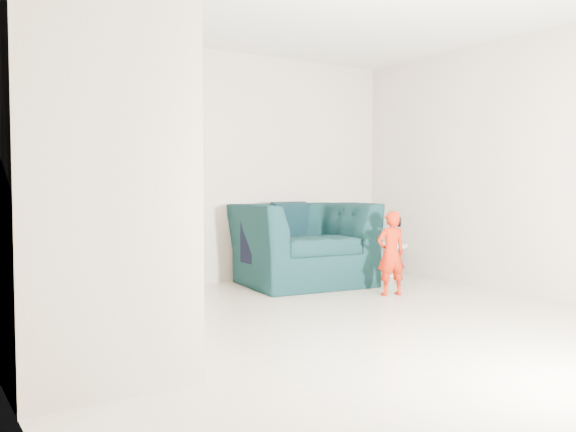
# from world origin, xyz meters

# --- Properties ---
(floor) EXTENTS (5.50, 5.50, 0.00)m
(floor) POSITION_xyz_m (0.00, 0.00, 0.00)
(floor) COLOR tan
(floor) RESTS_ON ground
(back_wall) EXTENTS (5.00, 0.00, 5.00)m
(back_wall) POSITION_xyz_m (0.00, 2.75, 1.35)
(back_wall) COLOR #B9AA96
(back_wall) RESTS_ON floor
(right_wall) EXTENTS (0.00, 5.50, 5.50)m
(right_wall) POSITION_xyz_m (2.50, 0.00, 1.35)
(right_wall) COLOR #B9AA96
(right_wall) RESTS_ON floor
(armchair) EXTENTS (1.56, 1.40, 0.93)m
(armchair) POSITION_xyz_m (0.93, 2.13, 0.47)
(armchair) COLOR black
(armchair) RESTS_ON floor
(toddler) EXTENTS (0.36, 0.27, 0.88)m
(toddler) POSITION_xyz_m (1.32, 1.04, 0.44)
(toddler) COLOR #A8050A
(toddler) RESTS_ON floor
(side_table) EXTENTS (0.40, 0.40, 0.40)m
(side_table) POSITION_xyz_m (2.25, 2.07, 0.27)
(side_table) COLOR white
(side_table) RESTS_ON floor
(staircase) EXTENTS (1.02, 3.03, 3.62)m
(staircase) POSITION_xyz_m (-2.00, 0.55, 0.95)
(staircase) COLOR #ADA089
(staircase) RESTS_ON floor
(cushion) EXTENTS (0.47, 0.23, 0.47)m
(cushion) POSITION_xyz_m (0.91, 2.38, 0.71)
(cushion) COLOR black
(cushion) RESTS_ON armchair
(throw) EXTENTS (0.06, 0.55, 0.62)m
(throw) POSITION_xyz_m (0.28, 2.08, 0.59)
(throw) COLOR black
(throw) RESTS_ON armchair
(phone) EXTENTS (0.02, 0.05, 0.10)m
(phone) POSITION_xyz_m (1.40, 1.02, 0.76)
(phone) COLOR black
(phone) RESTS_ON toddler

